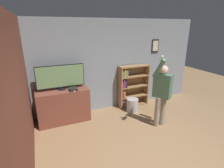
# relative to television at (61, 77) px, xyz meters

# --- Properties ---
(wall_back) EXTENTS (6.25, 0.09, 2.70)m
(wall_back) POSITION_rel_television_xyz_m (1.34, 0.27, 0.11)
(wall_back) COLOR gray
(wall_back) RESTS_ON ground_plane
(wall_side_brick) EXTENTS (0.06, 4.64, 2.70)m
(wall_side_brick) POSITION_rel_television_xyz_m (-0.82, -1.28, 0.11)
(wall_side_brick) COLOR brown
(wall_side_brick) RESTS_ON ground_plane
(tv_ledge) EXTENTS (1.34, 0.54, 0.90)m
(tv_ledge) POSITION_rel_television_xyz_m (-0.00, -0.06, -0.79)
(tv_ledge) COLOR brown
(tv_ledge) RESTS_ON ground_plane
(television) EXTENTS (1.22, 0.22, 0.65)m
(television) POSITION_rel_television_xyz_m (0.00, 0.00, 0.00)
(television) COLOR black
(television) RESTS_ON tv_ledge
(game_console) EXTENTS (0.20, 0.21, 0.07)m
(game_console) POSITION_rel_television_xyz_m (0.26, -0.20, -0.31)
(game_console) COLOR black
(game_console) RESTS_ON tv_ledge
(remote_loose) EXTENTS (0.05, 0.14, 0.02)m
(remote_loose) POSITION_rel_television_xyz_m (0.26, -0.24, -0.33)
(remote_loose) COLOR white
(remote_loose) RESTS_ON tv_ledge
(bookshelf) EXTENTS (0.99, 0.28, 1.33)m
(bookshelf) POSITION_rel_television_xyz_m (2.13, 0.09, -0.60)
(bookshelf) COLOR #997047
(bookshelf) RESTS_ON ground_plane
(person) EXTENTS (0.57, 0.54, 1.88)m
(person) POSITION_rel_television_xyz_m (2.24, -1.28, -0.28)
(person) COLOR gray
(person) RESTS_ON ground_plane
(waste_bin) EXTENTS (0.35, 0.35, 0.40)m
(waste_bin) POSITION_rel_television_xyz_m (1.98, -0.30, -1.04)
(waste_bin) COLOR #B7B7BC
(waste_bin) RESTS_ON ground_plane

